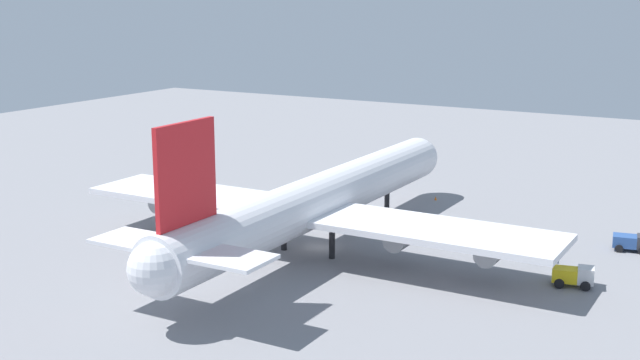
# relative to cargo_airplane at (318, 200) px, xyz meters

# --- Properties ---
(ground_plane) EXTENTS (253.59, 253.59, 0.00)m
(ground_plane) POSITION_rel_cargo_airplane_xyz_m (0.40, 0.00, -5.84)
(ground_plane) COLOR gray
(cargo_airplane) EXTENTS (63.40, 58.47, 18.26)m
(cargo_airplane) POSITION_rel_cargo_airplane_xyz_m (0.00, 0.00, 0.00)
(cargo_airplane) COLOR silver
(cargo_airplane) RESTS_ON ground_plane
(catering_truck) EXTENTS (3.12, 4.44, 2.17)m
(catering_truck) POSITION_rel_cargo_airplane_xyz_m (1.69, -29.26, -4.65)
(catering_truck) COLOR silver
(catering_truck) RESTS_ON ground_plane
(fuel_truck) EXTENTS (3.15, 4.35, 1.96)m
(fuel_truck) POSITION_rel_cargo_airplane_xyz_m (17.37, -32.29, -4.74)
(fuel_truck) COLOR #333338
(fuel_truck) RESTS_ON ground_plane
(cargo_container_fore) EXTENTS (2.58, 2.98, 1.64)m
(cargo_container_fore) POSITION_rel_cargo_airplane_xyz_m (8.57, -23.81, -5.02)
(cargo_container_fore) COLOR #4C729E
(cargo_container_fore) RESTS_ON ground_plane
(safety_cone_nose) EXTENTS (0.39, 0.39, 0.56)m
(safety_cone_nose) POSITION_rel_cargo_airplane_xyz_m (28.93, -3.20, -5.56)
(safety_cone_nose) COLOR orange
(safety_cone_nose) RESTS_ON ground_plane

